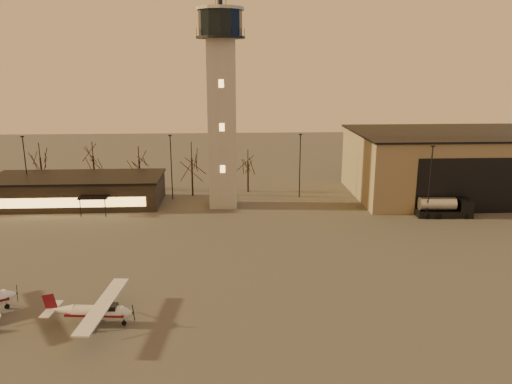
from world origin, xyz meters
TOP-DOWN VIEW (x-y plane):
  - ground at (0.00, 0.00)m, footprint 220.00×220.00m
  - control_tower at (0.00, 30.00)m, footprint 6.80×6.80m
  - hangar at (36.00, 33.98)m, footprint 30.60×20.60m
  - terminal at (-21.99, 31.98)m, footprint 25.40×12.20m
  - light_poles at (0.50, 31.00)m, footprint 58.50×12.25m
  - tree_row at (-13.70, 39.16)m, footprint 37.20×9.20m
  - cessna_front at (-9.68, -4.78)m, footprint 7.85×9.91m
  - fuel_truck at (30.63, 22.67)m, footprint 7.60×2.80m

SIDE VIEW (x-z plane):
  - ground at x=0.00m, z-range 0.00..0.00m
  - cessna_front at x=-9.68m, z-range -0.43..2.29m
  - fuel_truck at x=30.63m, z-range -0.29..2.49m
  - terminal at x=-21.99m, z-range 0.01..4.31m
  - hangar at x=36.00m, z-range 0.00..10.30m
  - light_poles at x=0.50m, z-range 0.34..10.48m
  - tree_row at x=-13.70m, z-range 1.54..10.34m
  - control_tower at x=0.00m, z-range 0.03..32.63m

